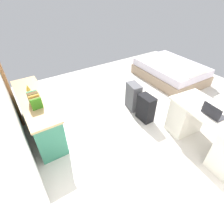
{
  "coord_description": "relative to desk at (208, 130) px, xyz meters",
  "views": [
    {
      "loc": [
        -2.05,
        2.42,
        2.46
      ],
      "look_at": [
        -0.05,
        1.13,
        0.6
      ],
      "focal_mm": 28.05,
      "sensor_mm": 36.0,
      "label": 1
    }
  ],
  "objects": [
    {
      "name": "ground_plane",
      "position": [
        1.14,
        0.11,
        -0.39
      ],
      "size": [
        6.15,
        6.15,
        0.0
      ],
      "primitive_type": "plane",
      "color": "beige"
    },
    {
      "name": "wall_back",
      "position": [
        1.14,
        2.69,
        0.89
      ],
      "size": [
        4.41,
        0.1,
        2.56
      ],
      "primitive_type": "cube",
      "color": "white",
      "rests_on": "ground_plane"
    },
    {
      "name": "door_wooden",
      "position": [
        2.79,
        2.61,
        0.63
      ],
      "size": [
        0.88,
        0.05,
        2.04
      ],
      "primitive_type": "cube",
      "color": "#936038",
      "rests_on": "ground_plane"
    },
    {
      "name": "desk",
      "position": [
        0.0,
        0.0,
        0.0
      ],
      "size": [
        1.5,
        0.82,
        0.75
      ],
      "color": "silver",
      "rests_on": "ground_plane"
    },
    {
      "name": "credenza",
      "position": [
        2.03,
        2.31,
        -0.02
      ],
      "size": [
        1.8,
        0.48,
        0.75
      ],
      "color": "#2D7056",
      "rests_on": "ground_plane"
    },
    {
      "name": "bed",
      "position": [
        2.18,
        -1.51,
        -0.15
      ],
      "size": [
        1.94,
        1.45,
        0.58
      ],
      "color": "gray",
      "rests_on": "ground_plane"
    },
    {
      "name": "suitcase_black",
      "position": [
        1.15,
        0.36,
        -0.1
      ],
      "size": [
        0.36,
        0.22,
        0.57
      ],
      "primitive_type": "cube",
      "rotation": [
        0.0,
        0.0,
        -0.01
      ],
      "color": "black",
      "rests_on": "ground_plane"
    },
    {
      "name": "suitcase_spare_grey",
      "position": [
        1.61,
        0.33,
        -0.08
      ],
      "size": [
        0.39,
        0.28,
        0.62
      ],
      "primitive_type": "cube",
      "rotation": [
        0.0,
        0.0,
        -0.16
      ],
      "color": "#4C4C51",
      "rests_on": "ground_plane"
    },
    {
      "name": "laptop",
      "position": [
        0.01,
        0.1,
        0.41
      ],
      "size": [
        0.33,
        0.25,
        0.21
      ],
      "color": "#333338",
      "rests_on": "desk"
    },
    {
      "name": "computer_mouse",
      "position": [
        0.26,
        0.03,
        0.37
      ],
      "size": [
        0.07,
        0.11,
        0.03
      ],
      "primitive_type": "ellipsoid",
      "rotation": [
        0.0,
        0.0,
        -0.11
      ],
      "color": "white",
      "rests_on": "desk"
    },
    {
      "name": "book_row",
      "position": [
        1.77,
        2.31,
        0.46
      ],
      "size": [
        0.27,
        0.17,
        0.23
      ],
      "color": "#2F6D17",
      "rests_on": "credenza"
    },
    {
      "name": "figurine_small",
      "position": [
        2.36,
        2.31,
        0.41
      ],
      "size": [
        0.08,
        0.08,
        0.11
      ],
      "primitive_type": "cone",
      "color": "gold",
      "rests_on": "credenza"
    }
  ]
}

